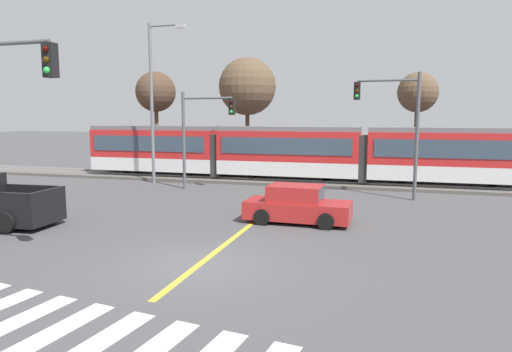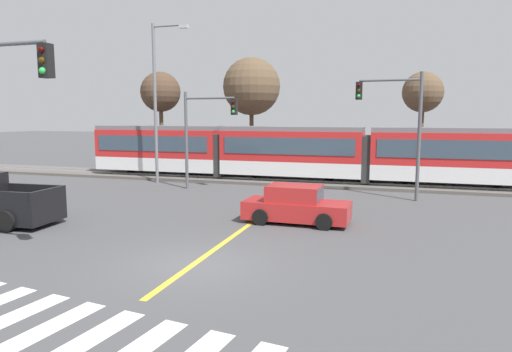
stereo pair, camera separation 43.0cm
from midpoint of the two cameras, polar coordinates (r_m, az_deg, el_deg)
ground_plane at (r=13.49m, az=-8.08°, el=-10.94°), size 200.00×200.00×0.00m
track_bed at (r=29.54m, az=5.67°, el=-0.68°), size 120.00×4.00×0.18m
rail_near at (r=28.82m, az=5.41°, el=-0.60°), size 120.00×0.08×0.10m
rail_far at (r=30.23m, az=5.92°, el=-0.23°), size 120.00×0.08×0.10m
light_rail_tram at (r=29.54m, az=3.69°, el=3.16°), size 28.00×2.64×3.43m
crosswalk_stripe_3 at (r=11.22m, az=-28.77°, el=-15.67°), size 0.93×2.85×0.01m
crosswalk_stripe_4 at (r=10.42m, az=-24.92°, el=-17.24°), size 0.93×2.85×0.01m
crosswalk_stripe_5 at (r=9.68m, az=-20.37°, el=-18.96°), size 0.93×2.85×0.01m
lane_centre_line at (r=19.08m, az=-0.41°, el=-5.39°), size 0.20×17.87×0.01m
sedan_crossing at (r=18.38m, az=4.54°, el=-3.68°), size 4.24×1.99×1.52m
traffic_light_far_left at (r=26.59m, az=-7.36°, el=6.31°), size 3.25×0.38×5.66m
traffic_light_far_right at (r=24.19m, az=16.63°, el=7.08°), size 3.25×0.38×6.43m
street_lamp_west at (r=29.82m, az=-12.99°, el=9.90°), size 2.48×0.28×9.98m
bare_tree_far_west at (r=37.29m, az=-12.75°, el=10.14°), size 3.14×3.14×7.75m
bare_tree_west at (r=35.26m, az=-1.45°, el=11.09°), size 4.35×4.35×8.69m
bare_tree_east at (r=34.68m, az=19.24°, el=9.73°), size 2.84×2.84×7.38m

